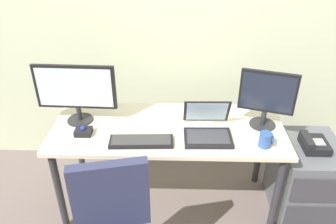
{
  "coord_description": "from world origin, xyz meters",
  "views": [
    {
      "loc": [
        0.06,
        -1.94,
        2.01
      ],
      "look_at": [
        0.0,
        0.0,
        0.84
      ],
      "focal_mm": 36.0,
      "sensor_mm": 36.0,
      "label": 1
    }
  ],
  "objects_px": {
    "monitor_side": "(267,97)",
    "keyboard": "(141,141)",
    "paper_notepad": "(202,117)",
    "file_cabinet": "(304,178)",
    "coffee_mug": "(266,140)",
    "trackball_mouse": "(83,131)",
    "laptop": "(207,128)",
    "monitor_main": "(75,90)",
    "desk_phone": "(314,144)"
  },
  "relations": [
    {
      "from": "monitor_side",
      "to": "paper_notepad",
      "type": "xyz_separation_m",
      "value": [
        -0.42,
        0.09,
        -0.22
      ]
    },
    {
      "from": "laptop",
      "to": "paper_notepad",
      "type": "bearing_deg",
      "value": 96.45
    },
    {
      "from": "paper_notepad",
      "to": "monitor_main",
      "type": "bearing_deg",
      "value": -175.6
    },
    {
      "from": "desk_phone",
      "to": "keyboard",
      "type": "height_order",
      "value": "keyboard"
    },
    {
      "from": "laptop",
      "to": "trackball_mouse",
      "type": "distance_m",
      "value": 0.83
    },
    {
      "from": "keyboard",
      "to": "trackball_mouse",
      "type": "relative_size",
      "value": 3.78
    },
    {
      "from": "monitor_side",
      "to": "paper_notepad",
      "type": "relative_size",
      "value": 1.95
    },
    {
      "from": "monitor_side",
      "to": "coffee_mug",
      "type": "xyz_separation_m",
      "value": [
        -0.04,
        -0.24,
        -0.18
      ]
    },
    {
      "from": "desk_phone",
      "to": "monitor_side",
      "type": "height_order",
      "value": "monitor_side"
    },
    {
      "from": "desk_phone",
      "to": "keyboard",
      "type": "xyz_separation_m",
      "value": [
        -1.17,
        -0.15,
        0.1
      ]
    },
    {
      "from": "file_cabinet",
      "to": "trackball_mouse",
      "type": "distance_m",
      "value": 1.64
    },
    {
      "from": "desk_phone",
      "to": "laptop",
      "type": "relative_size",
      "value": 0.61
    },
    {
      "from": "desk_phone",
      "to": "paper_notepad",
      "type": "xyz_separation_m",
      "value": [
        -0.76,
        0.18,
        0.1
      ]
    },
    {
      "from": "paper_notepad",
      "to": "keyboard",
      "type": "bearing_deg",
      "value": -141.65
    },
    {
      "from": "desk_phone",
      "to": "laptop",
      "type": "xyz_separation_m",
      "value": [
        -0.74,
        -0.04,
        0.14
      ]
    },
    {
      "from": "file_cabinet",
      "to": "coffee_mug",
      "type": "xyz_separation_m",
      "value": [
        -0.39,
        -0.17,
        0.47
      ]
    },
    {
      "from": "trackball_mouse",
      "to": "paper_notepad",
      "type": "distance_m",
      "value": 0.84
    },
    {
      "from": "monitor_side",
      "to": "file_cabinet",
      "type": "bearing_deg",
      "value": -11.37
    },
    {
      "from": "desk_phone",
      "to": "monitor_main",
      "type": "bearing_deg",
      "value": 176.19
    },
    {
      "from": "monitor_main",
      "to": "laptop",
      "type": "bearing_deg",
      "value": -9.19
    },
    {
      "from": "monitor_side",
      "to": "trackball_mouse",
      "type": "bearing_deg",
      "value": -173.16
    },
    {
      "from": "file_cabinet",
      "to": "laptop",
      "type": "xyz_separation_m",
      "value": [
        -0.75,
        -0.05,
        0.47
      ]
    },
    {
      "from": "monitor_side",
      "to": "keyboard",
      "type": "xyz_separation_m",
      "value": [
        -0.82,
        -0.23,
        -0.21
      ]
    },
    {
      "from": "desk_phone",
      "to": "monitor_side",
      "type": "relative_size",
      "value": 0.49
    },
    {
      "from": "trackball_mouse",
      "to": "paper_notepad",
      "type": "height_order",
      "value": "trackball_mouse"
    },
    {
      "from": "keyboard",
      "to": "paper_notepad",
      "type": "distance_m",
      "value": 0.52
    },
    {
      "from": "trackball_mouse",
      "to": "coffee_mug",
      "type": "relative_size",
      "value": 1.13
    },
    {
      "from": "desk_phone",
      "to": "coffee_mug",
      "type": "relative_size",
      "value": 2.05
    },
    {
      "from": "file_cabinet",
      "to": "trackball_mouse",
      "type": "height_order",
      "value": "trackball_mouse"
    },
    {
      "from": "desk_phone",
      "to": "trackball_mouse",
      "type": "height_order",
      "value": "trackball_mouse"
    },
    {
      "from": "keyboard",
      "to": "monitor_main",
      "type": "bearing_deg",
      "value": 151.11
    },
    {
      "from": "keyboard",
      "to": "trackball_mouse",
      "type": "height_order",
      "value": "trackball_mouse"
    },
    {
      "from": "laptop",
      "to": "trackball_mouse",
      "type": "height_order",
      "value": "laptop"
    },
    {
      "from": "monitor_side",
      "to": "coffee_mug",
      "type": "bearing_deg",
      "value": -98.26
    },
    {
      "from": "desk_phone",
      "to": "paper_notepad",
      "type": "relative_size",
      "value": 0.96
    },
    {
      "from": "laptop",
      "to": "coffee_mug",
      "type": "bearing_deg",
      "value": -18.65
    },
    {
      "from": "desk_phone",
      "to": "paper_notepad",
      "type": "bearing_deg",
      "value": 167.05
    },
    {
      "from": "keyboard",
      "to": "trackball_mouse",
      "type": "bearing_deg",
      "value": 167.51
    },
    {
      "from": "desk_phone",
      "to": "trackball_mouse",
      "type": "distance_m",
      "value": 1.57
    },
    {
      "from": "monitor_side",
      "to": "trackball_mouse",
      "type": "height_order",
      "value": "monitor_side"
    },
    {
      "from": "monitor_main",
      "to": "laptop",
      "type": "distance_m",
      "value": 0.92
    },
    {
      "from": "monitor_side",
      "to": "laptop",
      "type": "xyz_separation_m",
      "value": [
        -0.39,
        -0.12,
        -0.17
      ]
    },
    {
      "from": "monitor_main",
      "to": "keyboard",
      "type": "distance_m",
      "value": 0.58
    },
    {
      "from": "file_cabinet",
      "to": "desk_phone",
      "type": "height_order",
      "value": "desk_phone"
    },
    {
      "from": "desk_phone",
      "to": "coffee_mug",
      "type": "height_order",
      "value": "coffee_mug"
    },
    {
      "from": "monitor_main",
      "to": "paper_notepad",
      "type": "height_order",
      "value": "monitor_main"
    },
    {
      "from": "laptop",
      "to": "paper_notepad",
      "type": "distance_m",
      "value": 0.22
    },
    {
      "from": "laptop",
      "to": "paper_notepad",
      "type": "xyz_separation_m",
      "value": [
        -0.02,
        0.21,
        -0.04
      ]
    },
    {
      "from": "laptop",
      "to": "monitor_side",
      "type": "bearing_deg",
      "value": 17.41
    },
    {
      "from": "monitor_main",
      "to": "coffee_mug",
      "type": "bearing_deg",
      "value": -11.97
    }
  ]
}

